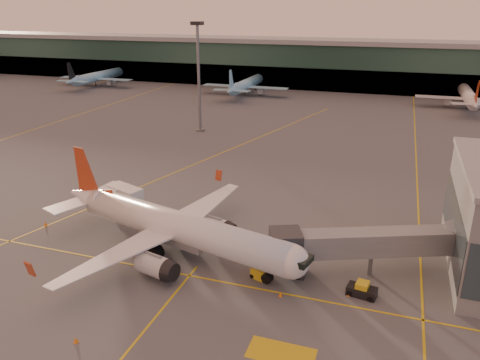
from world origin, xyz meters
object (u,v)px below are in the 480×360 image
(main_airplane, at_px, (174,227))
(pushback_tug, at_px, (362,290))
(catering_truck, at_px, (125,199))
(gpu_cart, at_px, (261,274))

(main_airplane, distance_m, pushback_tug, 23.09)
(main_airplane, height_order, catering_truck, main_airplane)
(gpu_cart, distance_m, pushback_tug, 11.07)
(main_airplane, bearing_deg, pushback_tug, 9.00)
(catering_truck, height_order, gpu_cart, catering_truck)
(catering_truck, xyz_separation_m, pushback_tug, (34.61, -9.90, -1.84))
(main_airplane, xyz_separation_m, pushback_tug, (22.82, -1.92, -2.96))
(main_airplane, relative_size, pushback_tug, 11.03)
(main_airplane, relative_size, catering_truck, 5.93)
(gpu_cart, height_order, pushback_tug, pushback_tug)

